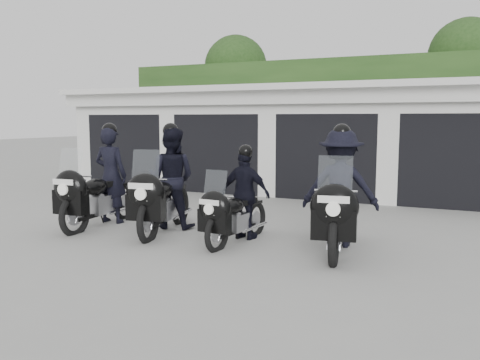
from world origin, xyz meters
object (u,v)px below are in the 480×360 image
at_px(police_bike_b, 167,184).
at_px(police_bike_a, 101,184).
at_px(police_bike_c, 241,199).
at_px(police_bike_d, 339,194).

bearing_deg(police_bike_b, police_bike_a, 177.03).
distance_m(police_bike_b, police_bike_c, 1.62).
relative_size(police_bike_a, police_bike_b, 1.01).
relative_size(police_bike_b, police_bike_c, 1.21).
distance_m(police_bike_c, police_bike_d, 1.66).
relative_size(police_bike_a, police_bike_d, 1.00).
height_order(police_bike_a, police_bike_d, police_bike_d).
bearing_deg(police_bike_b, police_bike_d, -11.59).
xyz_separation_m(police_bike_b, police_bike_d, (3.25, -0.01, 0.01)).
bearing_deg(police_bike_c, police_bike_b, 177.98).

